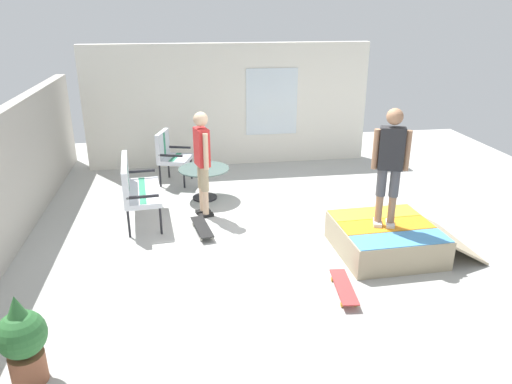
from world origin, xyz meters
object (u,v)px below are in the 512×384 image
patio_bench (134,185)px  person_watching (202,156)px  skate_ramp (387,238)px  patio_table (204,177)px  skateboard_spare (344,287)px  patio_chair_near_house (169,152)px  potted_plant (23,339)px  skateboard_by_bench (202,227)px  person_skater (390,160)px

patio_bench → person_watching: bearing=-85.9°
person_watching → skate_ramp: bearing=-124.6°
patio_table → skateboard_spare: 3.70m
patio_bench → patio_chair_near_house: 1.85m
patio_table → potted_plant: (-4.33, 1.85, 0.06)m
patio_bench → skateboard_spare: (-2.54, -2.62, -0.53)m
skate_ramp → patio_bench: (1.62, 3.55, 0.40)m
person_watching → skateboard_by_bench: bearing=173.8°
patio_chair_near_house → patio_table: patio_chair_near_house is taller
person_skater → skateboard_by_bench: size_ratio=1.97×
skate_ramp → potted_plant: potted_plant is taller
skateboard_spare → skateboard_by_bench: bearing=39.5°
patio_table → skateboard_by_bench: size_ratio=1.09×
person_skater → potted_plant: 4.70m
person_skater → skateboard_by_bench: 2.97m
patio_chair_near_house → potted_plant: patio_chair_near_house is taller
patio_chair_near_house → skateboard_spare: bearing=-154.0°
patio_chair_near_house → patio_table: bearing=-147.1°
patio_bench → patio_table: size_ratio=1.44×
person_skater → skateboard_by_bench: person_skater is taller
patio_chair_near_house → potted_plant: (-5.29, 1.23, -0.15)m
skate_ramp → skateboard_by_bench: size_ratio=2.34×
potted_plant → patio_chair_near_house: bearing=-13.1°
patio_bench → person_skater: person_skater is taller
skate_ramp → skateboard_spare: size_ratio=2.35×
patio_bench → patio_chair_near_house: same height
patio_table → potted_plant: bearing=156.9°
person_skater → person_watching: bearing=54.8°
patio_chair_near_house → person_skater: bearing=-138.8°
skateboard_by_bench → potted_plant: bearing=149.4°
person_watching → skateboard_spare: (-2.62, -1.54, -0.93)m
patio_bench → person_skater: size_ratio=0.80×
skateboard_by_bench → person_skater: bearing=-112.5°
patio_chair_near_house → person_skater: 4.57m
patio_bench → person_watching: size_ratio=0.75×
skate_ramp → person_skater: person_skater is taller
patio_table → person_skater: 3.52m
skateboard_by_bench → patio_bench: bearing=59.7°
person_watching → person_skater: person_skater is taller
patio_bench → potted_plant: size_ratio=1.41×
person_watching → patio_chair_near_house: bearing=18.5°
patio_chair_near_house → skateboard_by_bench: 2.47m
skate_ramp → person_skater: (0.01, 0.07, 1.15)m
skate_ramp → patio_bench: size_ratio=1.48×
person_skater → skateboard_spare: (-0.93, 0.86, -1.28)m
patio_table → patio_bench: bearing=126.0°
skateboard_spare → potted_plant: (-0.97, 3.34, 0.38)m
potted_plant → skate_ramp: bearing=-66.1°
patio_table → skate_ramp: bearing=-135.3°
patio_bench → skateboard_by_bench: (-0.59, -1.01, -0.53)m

